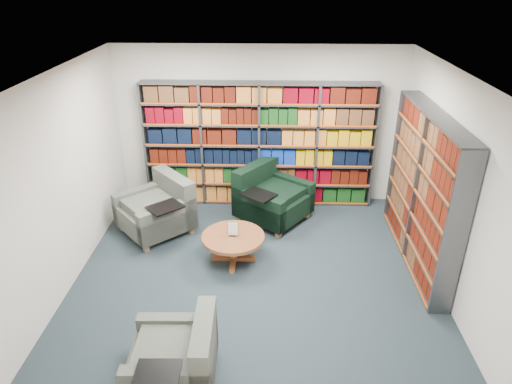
{
  "coord_description": "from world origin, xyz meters",
  "views": [
    {
      "loc": [
        0.18,
        -5.2,
        3.92
      ],
      "look_at": [
        0.0,
        0.6,
        1.05
      ],
      "focal_mm": 32.0,
      "sensor_mm": 36.0,
      "label": 1
    }
  ],
  "objects_px": {
    "chair_teal_left": "(160,210)",
    "coffee_table": "(233,241)",
    "chair_green_right": "(269,198)",
    "chair_teal_front": "(181,359)"
  },
  "relations": [
    {
      "from": "chair_teal_left",
      "to": "coffee_table",
      "type": "bearing_deg",
      "value": -34.33
    },
    {
      "from": "chair_green_right",
      "to": "coffee_table",
      "type": "xyz_separation_m",
      "value": [
        -0.51,
        -1.32,
        -0.03
      ]
    },
    {
      "from": "chair_teal_left",
      "to": "coffee_table",
      "type": "distance_m",
      "value": 1.52
    },
    {
      "from": "chair_teal_left",
      "to": "chair_green_right",
      "type": "relative_size",
      "value": 0.98
    },
    {
      "from": "chair_teal_front",
      "to": "coffee_table",
      "type": "xyz_separation_m",
      "value": [
        0.37,
        2.21,
        0.03
      ]
    },
    {
      "from": "chair_green_right",
      "to": "chair_teal_front",
      "type": "bearing_deg",
      "value": -103.99
    },
    {
      "from": "chair_teal_left",
      "to": "chair_teal_front",
      "type": "bearing_deg",
      "value": -73.91
    },
    {
      "from": "coffee_table",
      "to": "chair_teal_left",
      "type": "bearing_deg",
      "value": 145.67
    },
    {
      "from": "chair_teal_left",
      "to": "chair_green_right",
      "type": "distance_m",
      "value": 1.83
    },
    {
      "from": "chair_teal_left",
      "to": "coffee_table",
      "type": "relative_size",
      "value": 1.54
    }
  ]
}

